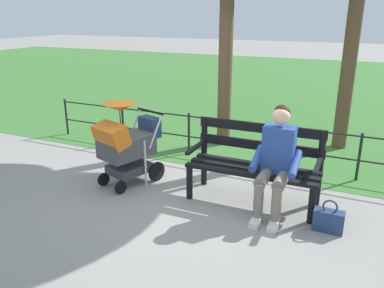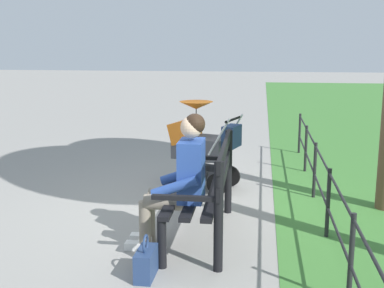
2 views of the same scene
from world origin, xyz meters
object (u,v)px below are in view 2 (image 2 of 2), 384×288
(stroller, at_px, (201,144))
(park_bench, at_px, (207,186))
(person_on_bench, at_px, (180,178))
(handbag, at_px, (146,263))

(stroller, bearing_deg, park_bench, -171.05)
(person_on_bench, height_order, handbag, person_on_bench)
(handbag, bearing_deg, person_on_bench, -15.12)
(person_on_bench, bearing_deg, park_bench, -36.47)
(park_bench, xyz_separation_m, handbag, (-0.95, 0.40, -0.40))
(handbag, bearing_deg, stroller, -2.76)
(park_bench, distance_m, handbag, 1.11)
(park_bench, height_order, person_on_bench, person_on_bench)
(park_bench, xyz_separation_m, stroller, (1.71, 0.27, 0.07))
(handbag, bearing_deg, park_bench, -22.73)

